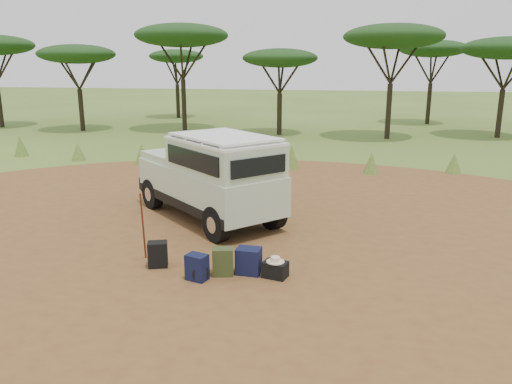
% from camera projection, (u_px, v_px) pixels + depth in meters
% --- Properties ---
extents(ground, '(140.00, 140.00, 0.00)m').
position_uv_depth(ground, '(238.00, 247.00, 11.05)').
color(ground, '#4B6724').
rests_on(ground, ground).
extents(dirt_clearing, '(23.00, 23.00, 0.01)m').
position_uv_depth(dirt_clearing, '(238.00, 246.00, 11.05)').
color(dirt_clearing, brown).
rests_on(dirt_clearing, ground).
extents(grass_fringe, '(36.60, 1.60, 0.90)m').
position_uv_depth(grass_fringe, '(294.00, 159.00, 19.15)').
color(grass_fringe, '#4B6724').
rests_on(grass_fringe, ground).
extents(acacia_treeline, '(46.70, 13.20, 6.26)m').
position_uv_depth(acacia_treeline, '(332.00, 47.00, 28.48)').
color(acacia_treeline, black).
rests_on(acacia_treeline, ground).
extents(safari_vehicle, '(4.64, 4.45, 2.27)m').
position_uv_depth(safari_vehicle, '(211.00, 178.00, 12.75)').
color(safari_vehicle, beige).
rests_on(safari_vehicle, ground).
extents(walking_staff, '(0.22, 0.50, 1.53)m').
position_uv_depth(walking_staff, '(143.00, 227.00, 9.98)').
color(walking_staff, maroon).
rests_on(walking_staff, ground).
extents(backpack_black, '(0.45, 0.39, 0.52)m').
position_uv_depth(backpack_black, '(158.00, 254.00, 9.88)').
color(backpack_black, black).
rests_on(backpack_black, ground).
extents(backpack_navy, '(0.45, 0.37, 0.50)m').
position_uv_depth(backpack_navy, '(197.00, 267.00, 9.28)').
color(backpack_navy, '#13153C').
rests_on(backpack_navy, ground).
extents(backpack_olive, '(0.45, 0.37, 0.54)m').
position_uv_depth(backpack_olive, '(223.00, 262.00, 9.49)').
color(backpack_olive, '#384921').
rests_on(backpack_olive, ground).
extents(duffel_navy, '(0.47, 0.36, 0.52)m').
position_uv_depth(duffel_navy, '(249.00, 261.00, 9.55)').
color(duffel_navy, '#13153C').
rests_on(duffel_navy, ground).
extents(hard_case, '(0.51, 0.41, 0.32)m').
position_uv_depth(hard_case, '(275.00, 270.00, 9.41)').
color(hard_case, black).
rests_on(hard_case, ground).
extents(stuff_sack, '(0.44, 0.44, 0.32)m').
position_uv_depth(stuff_sack, '(199.00, 271.00, 9.35)').
color(stuff_sack, black).
rests_on(stuff_sack, ground).
extents(safari_hat, '(0.34, 0.34, 0.10)m').
position_uv_depth(safari_hat, '(275.00, 260.00, 9.36)').
color(safari_hat, beige).
rests_on(safari_hat, hard_case).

